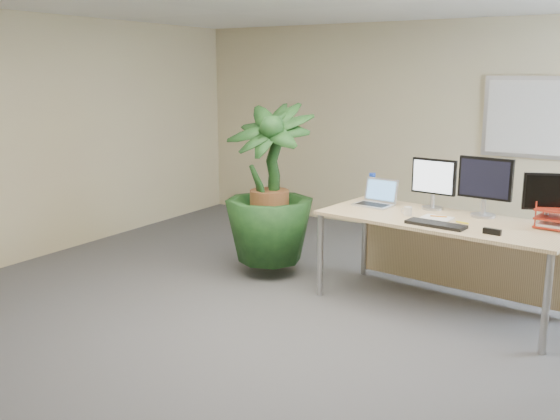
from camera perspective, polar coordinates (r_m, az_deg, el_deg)
The scene contains 17 objects.
floor at distance 4.96m, azimuth -0.97°, elevation -12.11°, with size 8.00×8.00×0.00m, color #4D4D52.
back_wall at distance 8.20m, azimuth 14.31°, elevation 7.12°, with size 7.00×0.04×2.70m, color beige.
whiteboard at distance 7.88m, azimuth 22.73°, elevation 7.79°, with size 1.30×0.04×0.95m.
desk at distance 5.75m, azimuth 15.06°, elevation -2.27°, with size 2.22×1.15×0.82m.
floor_plant at distance 6.37m, azimuth -0.97°, elevation 0.57°, with size 0.84×0.84×1.50m, color #133416.
monitor_left at distance 5.93m, azimuth 13.86°, elevation 2.63°, with size 0.42×0.19×0.47m.
monitor_right at distance 5.73m, azimuth 18.24°, elevation 2.36°, with size 0.47×0.21×0.53m.
monitor_dark at distance 5.57m, azimuth 23.31°, elevation 1.19°, with size 0.39×0.18×0.44m.
laptop at distance 6.04m, azimuth 8.81°, elevation 1.02°, with size 0.38×0.34×0.25m.
keyboard at distance 5.33m, azimuth 14.05°, elevation -1.28°, with size 0.49×0.16×0.03m, color black.
coffee_mug at distance 5.64m, azimuth 11.58°, elevation -0.11°, with size 0.11×0.07×0.08m.
spiral_notebook at distance 5.60m, azimuth 14.15°, elevation -0.71°, with size 0.25×0.19×0.01m, color white.
orange_pen at distance 5.61m, azimuth 14.30°, elevation -0.56°, with size 0.01×0.01×0.14m, color orange.
yellow_highlighter at distance 5.48m, azimuth 16.32°, elevation -1.11°, with size 0.02×0.02×0.11m, color yellow.
water_bottle at distance 6.27m, azimuth 8.41°, elevation 2.08°, with size 0.07×0.07×0.27m.
letter_tray at distance 5.55m, azimuth 24.11°, elevation -0.86°, with size 0.36×0.29×0.16m.
stapler at distance 5.17m, azimuth 18.82°, elevation -1.88°, with size 0.14×0.04×0.05m, color black.
Camera 1 is at (2.43, -3.80, 2.07)m, focal length 40.00 mm.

